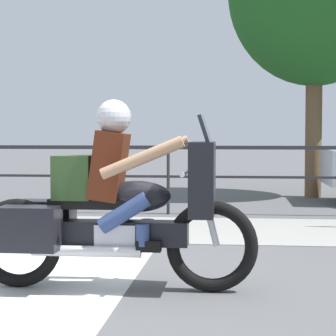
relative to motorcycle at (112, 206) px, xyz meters
name	(u,v)px	position (x,y,z in m)	size (l,w,h in m)	color
ground_plane	(108,288)	(-0.05, 0.06, -0.70)	(120.00, 120.00, 0.00)	#565659
sidewalk_band	(156,229)	(-0.05, 3.46, -0.70)	(44.00, 2.40, 0.01)	#99968E
fence_railing	(168,160)	(-0.05, 5.12, 0.18)	(36.00, 0.05, 1.11)	#232326
motorcycle	(112,206)	(0.00, 0.00, 0.00)	(2.40, 0.76, 1.59)	black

